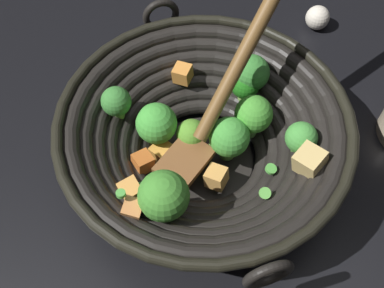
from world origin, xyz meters
TOP-DOWN VIEW (x-y plane):
  - ground_plane at (0.00, 0.00)m, footprint 4.00×4.00m
  - wok at (0.00, 0.00)m, footprint 0.37×0.41m
  - garlic_bulb at (-0.03, 0.33)m, footprint 0.04×0.04m

SIDE VIEW (x-z plane):
  - ground_plane at x=0.00m, z-range 0.00..0.00m
  - garlic_bulb at x=-0.03m, z-range 0.00..0.04m
  - wok at x=0.00m, z-range -0.06..0.20m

